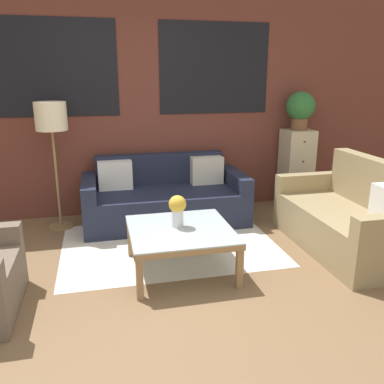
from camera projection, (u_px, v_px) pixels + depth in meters
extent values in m
plane|color=brown|center=(180.00, 308.00, 3.13)|extent=(16.00, 16.00, 0.00)
cube|color=brown|center=(139.00, 102.00, 5.02)|extent=(8.40, 0.08, 2.80)
cube|color=black|center=(56.00, 68.00, 4.65)|extent=(1.40, 0.01, 1.10)
cube|color=black|center=(215.00, 68.00, 5.07)|extent=(1.40, 0.01, 1.10)
cube|color=silver|center=(169.00, 245.00, 4.29)|extent=(2.21, 1.57, 0.00)
cube|color=#1E2338|center=(167.00, 208.00, 4.82)|extent=(1.60, 0.72, 0.40)
cube|color=#1E2338|center=(160.00, 184.00, 5.18)|extent=(1.60, 0.16, 0.78)
cube|color=#1E2338|center=(90.00, 204.00, 4.68)|extent=(0.16, 0.88, 0.58)
cube|color=#1E2338|center=(235.00, 194.00, 5.06)|extent=(0.16, 0.88, 0.58)
cube|color=white|center=(115.00, 175.00, 4.85)|extent=(0.40, 0.16, 0.34)
cube|color=beige|center=(207.00, 170.00, 5.10)|extent=(0.40, 0.16, 0.34)
cube|color=#99845B|center=(335.00, 230.00, 4.13)|extent=(0.64, 1.33, 0.42)
cube|color=#99845B|center=(373.00, 204.00, 4.15)|extent=(0.16, 1.33, 0.92)
cube|color=#99845B|center=(308.00, 199.00, 4.81)|extent=(0.80, 0.14, 0.62)
cube|color=silver|center=(180.00, 229.00, 3.63)|extent=(0.91, 0.91, 0.01)
cube|color=#99754C|center=(191.00, 252.00, 3.23)|extent=(0.91, 0.05, 0.05)
cube|color=#99754C|center=(172.00, 216.00, 4.04)|extent=(0.91, 0.05, 0.05)
cube|color=#99754C|center=(132.00, 236.00, 3.54)|extent=(0.05, 0.91, 0.05)
cube|color=#99754C|center=(226.00, 228.00, 3.73)|extent=(0.05, 0.91, 0.05)
cube|color=#99754C|center=(139.00, 277.00, 3.20)|extent=(0.06, 0.05, 0.40)
cube|color=#99754C|center=(240.00, 266.00, 3.39)|extent=(0.05, 0.05, 0.40)
cube|color=#99754C|center=(130.00, 237.00, 3.98)|extent=(0.06, 0.06, 0.40)
cube|color=#99754C|center=(212.00, 230.00, 4.17)|extent=(0.05, 0.06, 0.40)
cylinder|color=olive|center=(61.00, 226.00, 4.79)|extent=(0.28, 0.28, 0.02)
cylinder|color=olive|center=(57.00, 179.00, 4.63)|extent=(0.03, 0.03, 1.12)
cylinder|color=beige|center=(51.00, 116.00, 4.43)|extent=(0.34, 0.34, 0.31)
cube|color=#C6B793|center=(296.00, 168.00, 5.47)|extent=(0.38, 0.36, 1.03)
sphere|color=#38332D|center=(305.00, 142.00, 5.19)|extent=(0.02, 0.02, 0.02)
sphere|color=#38332D|center=(303.00, 162.00, 5.26)|extent=(0.02, 0.02, 0.02)
sphere|color=#38332D|center=(302.00, 181.00, 5.34)|extent=(0.02, 0.02, 0.02)
sphere|color=#38332D|center=(300.00, 199.00, 5.41)|extent=(0.02, 0.02, 0.02)
cylinder|color=brown|center=(299.00, 124.00, 5.31)|extent=(0.21, 0.21, 0.15)
sphere|color=#2D6B33|center=(301.00, 106.00, 5.24)|extent=(0.37, 0.37, 0.37)
cylinder|color=silver|center=(178.00, 218.00, 3.65)|extent=(0.11, 0.11, 0.16)
sphere|color=gold|center=(177.00, 204.00, 3.61)|extent=(0.16, 0.16, 0.16)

